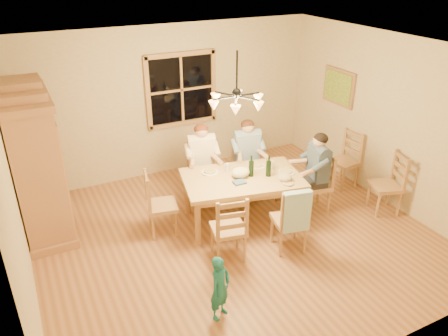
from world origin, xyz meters
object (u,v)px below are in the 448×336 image
chair_near_left (228,238)px  chair_end_left (163,214)px  adult_slate_man (317,163)px  chair_spare_front (384,194)px  dining_table (242,183)px  chair_spare_back (343,169)px  chair_near_right (289,229)px  adult_plaid_man (247,148)px  chandelier (237,100)px  chair_far_right (247,177)px  chair_end_right (314,193)px  chair_far_left (202,182)px  adult_woman (202,153)px  child (220,288)px  armoire (37,166)px  wine_bottle_a (251,166)px  wine_bottle_b (269,166)px

chair_near_left → chair_end_left: 1.13m
adult_slate_man → chair_spare_front: 1.23m
dining_table → chair_spare_back: (2.17, 0.22, -0.35)m
chair_near_right → adult_plaid_man: (0.24, 1.63, 0.54)m
chandelier → chair_far_right: size_ratio=0.78×
chair_end_left → chair_end_right: size_ratio=1.00×
chair_spare_back → chair_spare_front: bearing=173.2°
chair_far_left → adult_plaid_man: (0.76, -0.16, 0.54)m
adult_woman → child: 2.74m
chair_far_left → chair_spare_back: bearing=176.3°
dining_table → chair_far_left: bearing=106.1°
chair_near_left → adult_slate_man: (1.78, 0.47, 0.54)m
child → armoire: bearing=90.5°
chair_spare_back → chair_end_left: bearing=82.8°
chair_end_left → adult_plaid_man: adult_plaid_man is taller
armoire → chair_far_right: bearing=-6.2°
armoire → wine_bottle_a: 3.06m
chandelier → chair_spare_front: 3.06m
chair_far_right → chair_end_left: bearing=28.0°
wine_bottle_b → child: size_ratio=0.41×
dining_table → chair_far_left: size_ratio=1.95×
adult_slate_man → chair_far_right: bearing=46.6°
chandelier → chair_near_right: 1.94m
armoire → chair_near_right: bearing=-33.8°
chair_near_left → wine_bottle_a: 1.18m
armoire → adult_plaid_man: size_ratio=2.63×
chair_end_left → chair_end_right: (2.37, -0.50, 0.00)m
adult_slate_man → wine_bottle_b: (-0.82, 0.11, 0.08)m
dining_table → chair_spare_back: chair_spare_back is taller
chair_near_left → wine_bottle_a: (0.73, 0.69, 0.62)m
chair_end_right → wine_bottle_b: wine_bottle_b is taller
chair_far_right → chair_spare_front: size_ratio=1.00×
child → chair_far_left: bearing=41.4°
armoire → chair_near_left: 2.88m
chandelier → wine_bottle_a: bearing=35.1°
chair_end_left → child: chair_end_left is taller
chair_near_right → dining_table: bearing=117.9°
chair_end_left → adult_slate_man: bearing=90.0°
wine_bottle_b → chandelier: bearing=-164.5°
chair_end_left → adult_woman: adult_woman is taller
chair_far_left → child: (-0.91, -2.54, 0.10)m
wine_bottle_a → child: (-1.31, -1.62, -0.52)m
chair_far_right → child: chair_far_right is taller
armoire → wine_bottle_a: (2.84, -1.11, -0.13)m
chandelier → child: size_ratio=0.95×
chair_far_right → adult_woman: (-0.76, 0.16, 0.54)m
chair_far_left → chair_near_left: 1.65m
chair_end_left → chair_near_left: bearing=43.3°
chandelier → chair_near_right: size_ratio=0.78×
wine_bottle_a → chair_spare_front: size_ratio=0.33×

